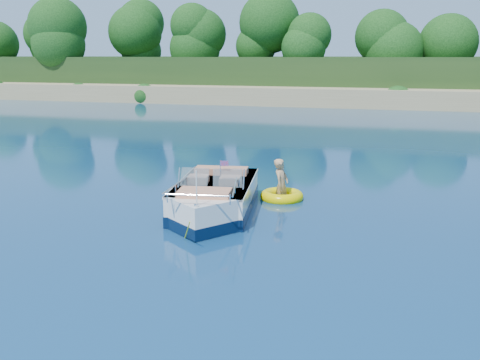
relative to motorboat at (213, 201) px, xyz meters
The scene contains 6 objects.
ground 4.67m from the motorboat, 52.94° to the right, with size 160.00×160.00×0.00m, color #0A2546.
shoreline 60.12m from the motorboat, 87.32° to the left, with size 170.00×59.00×6.00m.
treeline 37.76m from the motorboat, 85.63° to the left, with size 150.00×7.12×8.19m.
motorboat is the anchor object (origin of this frame).
tow_tube 2.45m from the motorboat, 53.47° to the left, with size 1.50×1.50×0.34m.
boy 2.43m from the motorboat, 52.96° to the left, with size 0.59×0.39×1.62m, color tan.
Camera 1 is at (1.68, -9.25, 4.12)m, focal length 40.00 mm.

